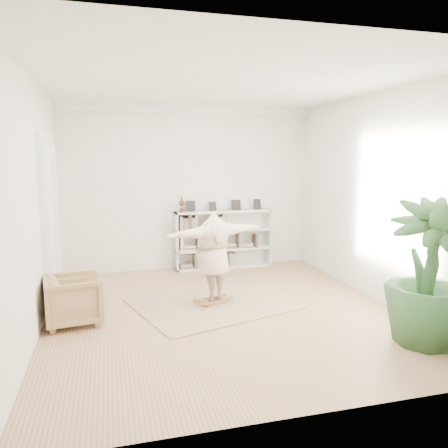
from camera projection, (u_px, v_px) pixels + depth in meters
name	position (u px, v px, depth m)	size (l,w,h in m)	color
floor	(224.00, 312.00, 7.08)	(6.00, 6.00, 0.00)	#8E6749
room_shell	(189.00, 109.00, 9.36)	(6.00, 6.00, 6.00)	silver
doors	(51.00, 221.00, 7.42)	(0.09, 1.78, 2.92)	white
bookshelf	(224.00, 240.00, 9.86)	(2.20, 0.35, 1.64)	silver
armchair	(74.00, 300.00, 6.53)	(0.79, 0.81, 0.74)	tan
rug	(213.00, 304.00, 7.44)	(2.50, 2.00, 0.02)	tan
rocker_board	(213.00, 301.00, 7.44)	(0.51, 0.39, 0.10)	olive
person	(213.00, 254.00, 7.31)	(1.87, 0.51, 1.52)	beige
houseplant	(428.00, 272.00, 5.75)	(1.09, 1.09, 1.95)	#2B552A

